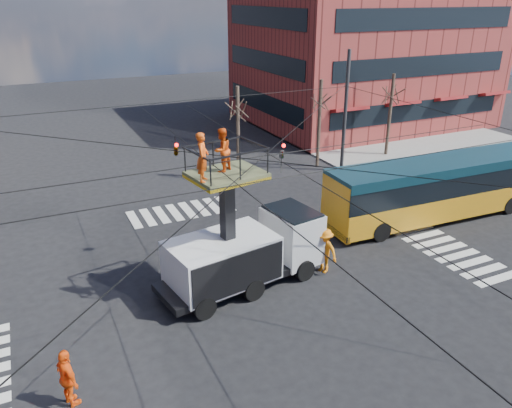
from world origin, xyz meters
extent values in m
plane|color=black|center=(0.00, 0.00, 0.00)|extent=(120.00, 120.00, 0.00)
cube|color=slate|center=(21.00, 21.00, 0.06)|extent=(18.00, 18.00, 0.12)
cube|color=maroon|center=(22.00, 24.00, 7.00)|extent=(20.00, 16.00, 14.00)
cube|color=black|center=(22.00, 16.00, 2.45)|extent=(17.00, 0.12, 1.58)
cube|color=black|center=(12.00, 24.00, 2.45)|extent=(0.12, 13.60, 1.58)
cube|color=black|center=(22.00, 16.00, 5.95)|extent=(17.00, 0.12, 1.57)
cube|color=black|center=(12.00, 24.00, 5.95)|extent=(0.12, 13.60, 1.57)
cube|color=black|center=(22.00, 16.00, 9.45)|extent=(17.00, 0.12, 1.57)
cube|color=black|center=(12.00, 24.00, 9.45)|extent=(0.12, 13.60, 1.57)
cylinder|color=#2D2D30|center=(12.00, 12.00, 4.00)|extent=(0.24, 0.24, 8.00)
cylinder|color=black|center=(0.00, 12.00, 5.70)|extent=(24.00, 0.03, 0.03)
cylinder|color=black|center=(12.00, 0.00, 5.70)|extent=(0.03, 24.00, 0.03)
cylinder|color=black|center=(0.00, 0.00, 5.90)|extent=(24.02, 24.02, 0.03)
cylinder|color=black|center=(0.00, 0.00, 5.90)|extent=(24.02, 24.02, 0.03)
cylinder|color=black|center=(0.00, -1.20, 5.60)|extent=(24.00, 0.03, 0.03)
cylinder|color=black|center=(0.00, 1.20, 5.60)|extent=(24.00, 0.03, 0.03)
cylinder|color=black|center=(-1.20, 0.00, 5.50)|extent=(0.03, 24.00, 0.03)
cylinder|color=black|center=(1.20, 0.00, 5.50)|extent=(0.03, 24.00, 0.03)
imported|color=black|center=(2.50, 3.00, 5.10)|extent=(0.16, 0.20, 1.00)
imported|color=black|center=(-1.50, 5.00, 5.35)|extent=(0.26, 1.24, 0.50)
cylinder|color=#382B21|center=(5.00, 13.50, 3.00)|extent=(0.24, 0.24, 6.00)
cylinder|color=#382B21|center=(11.00, 13.50, 3.00)|extent=(0.24, 0.24, 6.00)
cylinder|color=#382B21|center=(17.00, 13.50, 3.00)|extent=(0.24, 0.24, 6.00)
cube|color=black|center=(-0.01, 1.64, 0.55)|extent=(7.26, 3.30, 0.30)
cube|color=silver|center=(2.55, 2.06, 1.55)|extent=(2.16, 2.66, 2.20)
cube|color=black|center=(2.55, 2.06, 2.35)|extent=(1.95, 2.53, 0.80)
cube|color=silver|center=(-0.90, 1.49, 1.45)|extent=(4.55, 3.15, 1.80)
cylinder|color=black|center=(2.54, 0.89, 0.45)|extent=(0.94, 0.49, 0.90)
cylinder|color=black|center=(2.17, 3.16, 0.45)|extent=(0.94, 0.49, 0.90)
cylinder|color=black|center=(-0.03, 0.47, 0.45)|extent=(0.94, 0.49, 0.90)
cylinder|color=black|center=(-0.40, 2.74, 0.45)|extent=(0.94, 0.49, 0.90)
cylinder|color=black|center=(-2.20, 0.11, 0.45)|extent=(0.94, 0.49, 0.90)
cylinder|color=black|center=(-2.57, 2.38, 0.45)|extent=(0.94, 0.49, 0.90)
cube|color=black|center=(-0.61, 1.54, 3.20)|extent=(0.52, 0.52, 3.60)
cube|color=#4E5231|center=(-0.61, 1.54, 5.00)|extent=(2.91, 2.49, 0.12)
cube|color=yellow|center=(-0.61, 1.54, 4.88)|extent=(2.91, 2.49, 0.12)
imported|color=#D9470D|center=(-1.69, 1.03, 5.94)|extent=(0.68, 0.76, 1.76)
imported|color=#D9470D|center=(-0.69, 1.74, 5.87)|extent=(1.00, 0.94, 1.63)
cube|color=orange|center=(12.37, 3.38, 0.95)|extent=(13.21, 3.12, 1.30)
cube|color=black|center=(12.37, 3.38, 2.15)|extent=(13.21, 3.07, 1.10)
cube|color=#0C2C38|center=(12.37, 3.38, 2.95)|extent=(13.21, 3.12, 0.50)
cube|color=orange|center=(5.92, 3.64, 1.60)|extent=(0.35, 2.48, 2.80)
cube|color=black|center=(5.87, 3.64, 0.45)|extent=(0.25, 2.60, 0.30)
cube|color=gold|center=(6.01, 3.64, 2.85)|extent=(0.16, 1.60, 0.35)
cylinder|color=black|center=(7.73, 2.39, 0.50)|extent=(1.01, 0.34, 1.00)
cylinder|color=black|center=(7.83, 4.75, 0.50)|extent=(1.01, 0.34, 1.00)
cylinder|color=black|center=(16.25, 2.05, 0.50)|extent=(1.01, 0.34, 1.00)
cylinder|color=black|center=(16.35, 4.41, 0.50)|extent=(1.01, 0.34, 1.00)
imported|color=#FF5A10|center=(-7.18, -2.23, 0.95)|extent=(0.84, 1.21, 1.90)
imported|color=orange|center=(3.63, 1.10, 1.02)|extent=(1.20, 1.51, 2.04)
camera|label=1|loc=(-7.08, -14.74, 11.15)|focal=35.00mm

